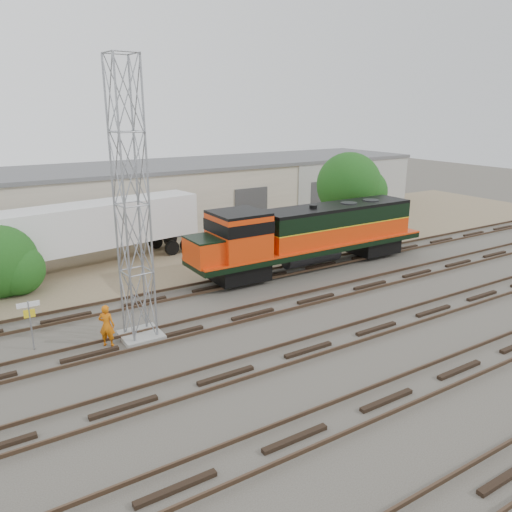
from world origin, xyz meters
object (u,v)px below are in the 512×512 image
locomotive (309,234)px  semi_trailer (104,225)px  signal_tower (132,210)px  worker (107,325)px

locomotive → semi_trailer: bearing=142.8°
signal_tower → semi_trailer: bearing=80.9°
locomotive → signal_tower: size_ratio=1.40×
locomotive → semi_trailer: size_ratio=1.22×
signal_tower → locomotive: bearing=17.4°
worker → semi_trailer: (3.39, 11.96, 1.65)m
locomotive → signal_tower: bearing=-162.6°
locomotive → worker: 14.60m
signal_tower → semi_trailer: size_ratio=0.88×
signal_tower → semi_trailer: signal_tower is taller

